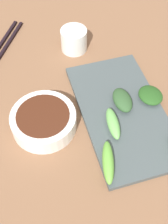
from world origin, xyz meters
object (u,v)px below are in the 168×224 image
Objects in this scene: chopsticks at (2,48)px; tea_cup at (74,40)px; sauce_bowl at (44,120)px; serving_plate at (122,112)px.

tea_cup is at bearing 15.64° from chopsticks.
tea_cup is (0.13, 0.23, 0.01)m from sauce_bowl.
chopsticks is at bearing 101.55° from sauce_bowl.
sauce_bowl is 0.43× the size of serving_plate.
sauce_bowl is 0.18m from serving_plate.
sauce_bowl is 0.27m from tea_cup.
serving_plate is 4.79× the size of tea_cup.
serving_plate is 1.61× the size of chopsticks.
sauce_bowl is at bearing -46.61° from chopsticks.
sauce_bowl is at bearing -119.77° from tea_cup.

